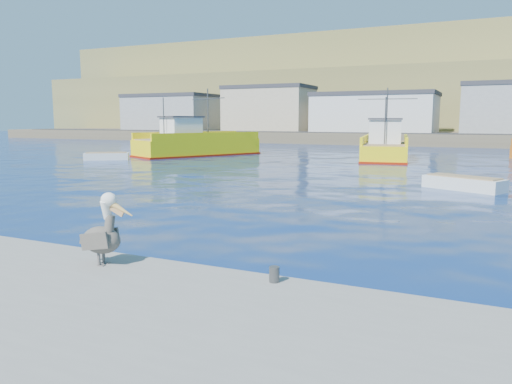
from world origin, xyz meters
TOP-DOWN VIEW (x-y plane):
  - ground at (0.00, 0.00)m, footprint 260.00×260.00m
  - dock_bollards at (0.60, -3.40)m, footprint 36.20×0.20m
  - far_shore at (0.00, 109.20)m, footprint 200.00×81.00m
  - trawler_yellow_a at (-20.06, 30.63)m, footprint 9.41×13.27m
  - trawler_yellow_b at (-1.99, 33.64)m, footprint 5.55×11.56m
  - skiff_left at (-24.27, 22.58)m, footprint 3.87×3.26m
  - skiff_mid at (5.43, 15.55)m, footprint 4.15×2.99m
  - pelican at (-0.73, -3.88)m, footprint 1.27×0.66m

SIDE VIEW (x-z plane):
  - ground at x=0.00m, z-range 0.00..0.00m
  - skiff_left at x=-24.27m, z-range -0.15..0.68m
  - skiff_mid at x=5.43m, z-range -0.15..0.70m
  - dock_bollards at x=0.60m, z-range 0.50..0.80m
  - trawler_yellow_b at x=-1.99m, z-range -2.21..4.27m
  - trawler_yellow_a at x=-20.06m, z-range -2.23..4.46m
  - pelican at x=-0.73m, z-range 0.39..1.95m
  - far_shore at x=0.00m, z-range -3.02..20.98m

